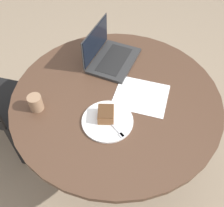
{
  "coord_description": "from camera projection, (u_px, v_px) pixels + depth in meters",
  "views": [
    {
      "loc": [
        0.01,
        0.98,
        1.87
      ],
      "look_at": [
        0.02,
        0.09,
        0.8
      ],
      "focal_mm": 42.0,
      "sensor_mm": 36.0,
      "label": 1
    }
  ],
  "objects": [
    {
      "name": "plate",
      "position": [
        108.0,
        121.0,
        1.36
      ],
      "size": [
        0.27,
        0.27,
        0.01
      ],
      "color": "white",
      "rests_on": "dining_table"
    },
    {
      "name": "coffee_glass",
      "position": [
        36.0,
        103.0,
        1.39
      ],
      "size": [
        0.07,
        0.07,
        0.09
      ],
      "color": "#997556",
      "rests_on": "dining_table"
    },
    {
      "name": "cake_slice",
      "position": [
        106.0,
        114.0,
        1.35
      ],
      "size": [
        0.08,
        0.1,
        0.06
      ],
      "rotation": [
        0.0,
        0.0,
        1.56
      ],
      "color": "brown",
      "rests_on": "plate"
    },
    {
      "name": "dining_table",
      "position": [
        116.0,
        110.0,
        1.58
      ],
      "size": [
        1.19,
        1.19,
        0.76
      ],
      "color": "#4C3323",
      "rests_on": "ground_plane"
    },
    {
      "name": "paper_document",
      "position": [
        141.0,
        95.0,
        1.48
      ],
      "size": [
        0.35,
        0.32,
        0.0
      ],
      "rotation": [
        0.0,
        0.0,
        -0.28
      ],
      "color": "white",
      "rests_on": "dining_table"
    },
    {
      "name": "laptop",
      "position": [
        110.0,
        56.0,
        1.65
      ],
      "size": [
        0.36,
        0.41,
        0.22
      ],
      "rotation": [
        0.0,
        0.0,
        7.46
      ],
      "color": "#2D2D2D",
      "rests_on": "dining_table"
    },
    {
      "name": "fork",
      "position": [
        115.0,
        128.0,
        1.32
      ],
      "size": [
        0.12,
        0.15,
        0.0
      ],
      "rotation": [
        0.0,
        0.0,
        8.51
      ],
      "color": "silver",
      "rests_on": "plate"
    },
    {
      "name": "ground_plane",
      "position": [
        115.0,
        160.0,
        2.06
      ],
      "size": [
        12.0,
        12.0,
        0.0
      ],
      "primitive_type": "plane",
      "color": "gray"
    }
  ]
}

